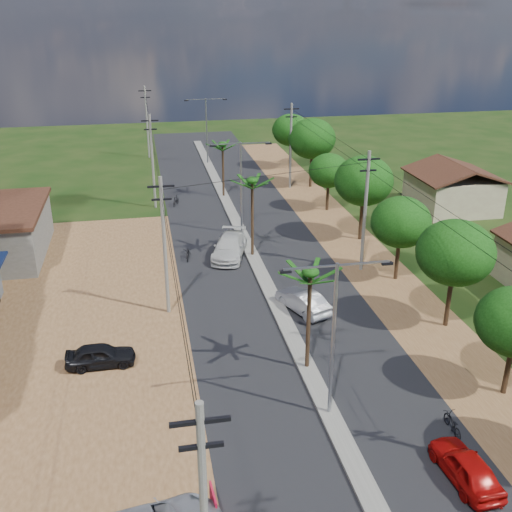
# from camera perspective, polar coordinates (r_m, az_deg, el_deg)

# --- Properties ---
(ground) EXTENTS (160.00, 160.00, 0.00)m
(ground) POSITION_cam_1_polar(r_m,az_deg,el_deg) (30.17, 6.94, -14.75)
(ground) COLOR black
(ground) RESTS_ON ground
(road) EXTENTS (12.00, 110.00, 0.04)m
(road) POSITION_cam_1_polar(r_m,az_deg,el_deg) (42.57, 0.90, -2.61)
(road) COLOR black
(road) RESTS_ON ground
(median) EXTENTS (1.00, 90.00, 0.18)m
(median) POSITION_cam_1_polar(r_m,az_deg,el_deg) (45.21, 0.12, -0.93)
(median) COLOR #605E56
(median) RESTS_ON ground
(dirt_lot_west) EXTENTS (18.00, 46.00, 0.04)m
(dirt_lot_west) POSITION_cam_1_polar(r_m,az_deg,el_deg) (36.34, -20.77, -9.06)
(dirt_lot_west) COLOR brown
(dirt_lot_west) RESTS_ON ground
(dirt_shoulder_east) EXTENTS (5.00, 90.00, 0.03)m
(dirt_shoulder_east) POSITION_cam_1_polar(r_m,az_deg,el_deg) (44.94, 11.57, -1.68)
(dirt_shoulder_east) COLOR brown
(dirt_shoulder_east) RESTS_ON ground
(house_east_far) EXTENTS (7.60, 7.50, 4.60)m
(house_east_far) POSITION_cam_1_polar(r_m,az_deg,el_deg) (60.44, 18.25, 6.42)
(house_east_far) COLOR tan
(house_east_far) RESTS_ON ground
(tree_east_c) EXTENTS (4.60, 4.60, 6.83)m
(tree_east_c) POSITION_cam_1_polar(r_m,az_deg,el_deg) (37.01, 18.46, 0.29)
(tree_east_c) COLOR black
(tree_east_c) RESTS_ON ground
(tree_east_d) EXTENTS (4.20, 4.20, 6.13)m
(tree_east_d) POSITION_cam_1_polar(r_m,az_deg,el_deg) (42.86, 13.64, 3.15)
(tree_east_d) COLOR black
(tree_east_d) RESTS_ON ground
(tree_east_e) EXTENTS (4.80, 4.80, 7.14)m
(tree_east_e) POSITION_cam_1_polar(r_m,az_deg,el_deg) (49.72, 10.23, 7.06)
(tree_east_e) COLOR black
(tree_east_e) RESTS_ON ground
(tree_east_f) EXTENTS (3.80, 3.80, 5.52)m
(tree_east_f) POSITION_cam_1_polar(r_m,az_deg,el_deg) (57.18, 6.95, 8.07)
(tree_east_f) COLOR black
(tree_east_f) RESTS_ON ground
(tree_east_g) EXTENTS (5.00, 5.00, 7.38)m
(tree_east_g) POSITION_cam_1_polar(r_m,az_deg,el_deg) (64.49, 5.36, 11.06)
(tree_east_g) COLOR black
(tree_east_g) RESTS_ON ground
(tree_east_h) EXTENTS (4.40, 4.40, 6.52)m
(tree_east_h) POSITION_cam_1_polar(r_m,az_deg,el_deg) (72.09, 3.33, 11.88)
(tree_east_h) COLOR black
(tree_east_h) RESTS_ON ground
(palm_median_near) EXTENTS (2.00, 2.00, 6.15)m
(palm_median_near) POSITION_cam_1_polar(r_m,az_deg,el_deg) (30.57, 5.19, -1.98)
(palm_median_near) COLOR black
(palm_median_near) RESTS_ON ground
(palm_median_mid) EXTENTS (2.00, 2.00, 6.55)m
(palm_median_mid) POSITION_cam_1_polar(r_m,az_deg,el_deg) (45.08, -0.36, 6.86)
(palm_median_mid) COLOR black
(palm_median_mid) RESTS_ON ground
(palm_median_far) EXTENTS (2.00, 2.00, 5.85)m
(palm_median_far) POSITION_cam_1_polar(r_m,az_deg,el_deg) (60.56, -3.20, 10.37)
(palm_median_far) COLOR black
(palm_median_far) RESTS_ON ground
(streetlight_near) EXTENTS (5.10, 0.18, 8.00)m
(streetlight_near) POSITION_cam_1_polar(r_m,az_deg,el_deg) (27.52, 7.41, -6.83)
(streetlight_near) COLOR gray
(streetlight_near) RESTS_ON ground
(streetlight_mid) EXTENTS (5.10, 0.18, 8.00)m
(streetlight_mid) POSITION_cam_1_polar(r_m,az_deg,el_deg) (50.12, -1.42, 7.18)
(streetlight_mid) COLOR gray
(streetlight_mid) RESTS_ON ground
(streetlight_far) EXTENTS (5.10, 0.18, 8.00)m
(streetlight_far) POSITION_cam_1_polar(r_m,az_deg,el_deg) (74.27, -4.74, 12.29)
(streetlight_far) COLOR gray
(streetlight_far) RESTS_ON ground
(utility_pole_w_b) EXTENTS (1.60, 0.24, 9.00)m
(utility_pole_w_b) POSITION_cam_1_polar(r_m,az_deg,el_deg) (37.17, -8.72, 1.17)
(utility_pole_w_b) COLOR #605E56
(utility_pole_w_b) RESTS_ON ground
(utility_pole_w_c) EXTENTS (1.60, 0.24, 9.00)m
(utility_pole_w_c) POSITION_cam_1_polar(r_m,az_deg,el_deg) (58.21, -9.84, 9.05)
(utility_pole_w_c) COLOR #605E56
(utility_pole_w_c) RESTS_ON ground
(utility_pole_w_d) EXTENTS (1.60, 0.24, 9.00)m
(utility_pole_w_d) POSITION_cam_1_polar(r_m,az_deg,el_deg) (78.78, -10.35, 12.59)
(utility_pole_w_d) COLOR #605E56
(utility_pole_w_d) RESTS_ON ground
(utility_pole_e_b) EXTENTS (1.60, 0.24, 9.00)m
(utility_pole_e_b) POSITION_cam_1_polar(r_m,az_deg,el_deg) (43.74, 10.36, 4.41)
(utility_pole_e_b) COLOR #605E56
(utility_pole_e_b) RESTS_ON ground
(utility_pole_e_c) EXTENTS (1.60, 0.24, 9.00)m
(utility_pole_e_c) POSITION_cam_1_polar(r_m,az_deg,el_deg) (63.99, 3.33, 10.59)
(utility_pole_e_c) COLOR #605E56
(utility_pole_e_c) RESTS_ON ground
(car_red_near) EXTENTS (1.82, 4.03, 1.34)m
(car_red_near) POSITION_cam_1_polar(r_m,az_deg,el_deg) (27.62, 19.36, -18.45)
(car_red_near) COLOR #A00A08
(car_red_near) RESTS_ON ground
(car_silver_mid) EXTENTS (2.95, 4.50, 1.40)m
(car_silver_mid) POSITION_cam_1_polar(r_m,az_deg,el_deg) (38.65, 4.47, -4.35)
(car_silver_mid) COLOR #95979D
(car_silver_mid) RESTS_ON ground
(car_white_far) EXTENTS (3.80, 5.96, 1.61)m
(car_white_far) POSITION_cam_1_polar(r_m,az_deg,el_deg) (46.76, -2.55, 0.83)
(car_white_far) COLOR #B3B3AE
(car_white_far) RESTS_ON ground
(car_parked_dark) EXTENTS (3.75, 1.52, 1.28)m
(car_parked_dark) POSITION_cam_1_polar(r_m,az_deg,el_deg) (34.13, -14.60, -9.19)
(car_parked_dark) COLOR black
(car_parked_dark) RESTS_ON ground
(moto_rider_east) EXTENTS (0.65, 1.70, 0.88)m
(moto_rider_east) POSITION_cam_1_polar(r_m,az_deg,el_deg) (30.08, 18.19, -14.98)
(moto_rider_east) COLOR black
(moto_rider_east) RESTS_ON ground
(moto_rider_west_a) EXTENTS (0.91, 1.96, 0.99)m
(moto_rider_west_a) POSITION_cam_1_polar(r_m,az_deg,el_deg) (46.68, -6.49, 0.25)
(moto_rider_west_a) COLOR black
(moto_rider_west_a) RESTS_ON ground
(moto_rider_west_b) EXTENTS (1.07, 1.74, 1.01)m
(moto_rider_west_b) POSITION_cam_1_polar(r_m,az_deg,el_deg) (59.52, -7.64, 5.24)
(moto_rider_west_b) COLOR black
(moto_rider_west_b) RESTS_ON ground
(roadside_sign) EXTENTS (0.17, 1.22, 1.02)m
(roadside_sign) POSITION_cam_1_polar(r_m,az_deg,el_deg) (25.16, -4.08, -22.32)
(roadside_sign) COLOR #A50F2A
(roadside_sign) RESTS_ON ground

